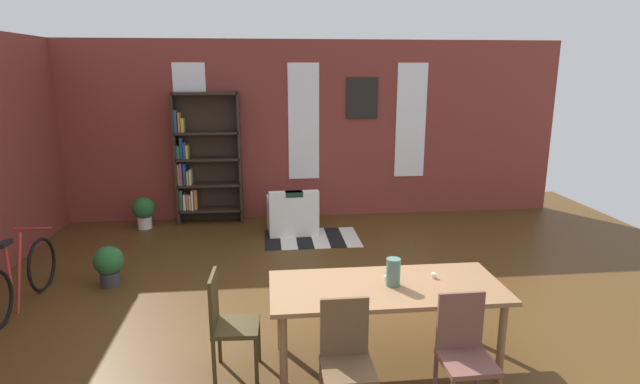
% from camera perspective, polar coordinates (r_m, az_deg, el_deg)
% --- Properties ---
extents(ground_plane, '(11.25, 11.25, 0.00)m').
position_cam_1_polar(ground_plane, '(5.43, 1.87, -15.60)').
color(ground_plane, '#4D3215').
extents(back_wall_brick, '(9.36, 0.12, 3.15)m').
position_cam_1_polar(back_wall_brick, '(9.17, -1.87, 6.93)').
color(back_wall_brick, brown).
rests_on(back_wall_brick, ground).
extents(window_pane_0, '(0.55, 0.02, 2.05)m').
position_cam_1_polar(window_pane_0, '(9.14, -14.24, 7.50)').
color(window_pane_0, white).
extents(window_pane_1, '(0.55, 0.02, 2.05)m').
position_cam_1_polar(window_pane_1, '(9.08, -1.85, 7.87)').
color(window_pane_1, white).
extents(window_pane_2, '(0.55, 0.02, 2.05)m').
position_cam_1_polar(window_pane_2, '(9.43, 10.18, 7.88)').
color(window_pane_2, white).
extents(dining_table, '(2.08, 0.90, 0.78)m').
position_cam_1_polar(dining_table, '(4.66, 7.48, -11.31)').
color(dining_table, olive).
rests_on(dining_table, ground).
extents(vase_on_table, '(0.13, 0.13, 0.25)m').
position_cam_1_polar(vase_on_table, '(4.59, 8.23, -8.90)').
color(vase_on_table, '#4C7266').
rests_on(vase_on_table, dining_table).
extents(tealight_candle_0, '(0.04, 0.04, 0.04)m').
position_cam_1_polar(tealight_candle_0, '(4.74, 7.49, -9.54)').
color(tealight_candle_0, silver).
rests_on(tealight_candle_0, dining_table).
extents(tealight_candle_1, '(0.04, 0.04, 0.05)m').
position_cam_1_polar(tealight_candle_1, '(4.85, 12.66, -9.17)').
color(tealight_candle_1, silver).
rests_on(tealight_candle_1, dining_table).
extents(dining_chair_near_left, '(0.40, 0.40, 0.95)m').
position_cam_1_polar(dining_chair_near_left, '(4.08, 2.98, -18.05)').
color(dining_chair_near_left, brown).
rests_on(dining_chair_near_left, ground).
extents(dining_chair_near_right, '(0.41, 0.41, 0.95)m').
position_cam_1_polar(dining_chair_near_right, '(4.31, 15.91, -16.72)').
color(dining_chair_near_right, brown).
rests_on(dining_chair_near_right, ground).
extents(dining_chair_head_left, '(0.42, 0.42, 0.95)m').
position_cam_1_polar(dining_chair_head_left, '(4.65, -10.37, -14.04)').
color(dining_chair_head_left, '#3D3218').
rests_on(dining_chair_head_left, ground).
extents(bookshelf_tall, '(1.12, 0.32, 2.27)m').
position_cam_1_polar(bookshelf_tall, '(9.02, -13.00, 3.55)').
color(bookshelf_tall, '#2D2319').
rests_on(bookshelf_tall, ground).
extents(armchair_white, '(0.84, 0.84, 0.75)m').
position_cam_1_polar(armchair_white, '(8.47, -3.13, -2.61)').
color(armchair_white, white).
rests_on(armchair_white, ground).
extents(bicycle_second, '(0.44, 1.70, 0.89)m').
position_cam_1_polar(bicycle_second, '(6.72, -30.69, -8.51)').
color(bicycle_second, black).
rests_on(bicycle_second, ground).
extents(potted_plant_by_shelf, '(0.37, 0.37, 0.51)m').
position_cam_1_polar(potted_plant_by_shelf, '(6.90, -22.66, -7.48)').
color(potted_plant_by_shelf, '#333338').
rests_on(potted_plant_by_shelf, ground).
extents(potted_plant_corner, '(0.37, 0.37, 0.54)m').
position_cam_1_polar(potted_plant_corner, '(9.11, -19.21, -2.00)').
color(potted_plant_corner, silver).
rests_on(potted_plant_corner, ground).
extents(striped_rug, '(1.51, 1.01, 0.01)m').
position_cam_1_polar(striped_rug, '(8.19, -0.94, -5.20)').
color(striped_rug, black).
rests_on(striped_rug, ground).
extents(framed_picture, '(0.56, 0.03, 0.72)m').
position_cam_1_polar(framed_picture, '(9.18, 4.76, 10.49)').
color(framed_picture, black).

